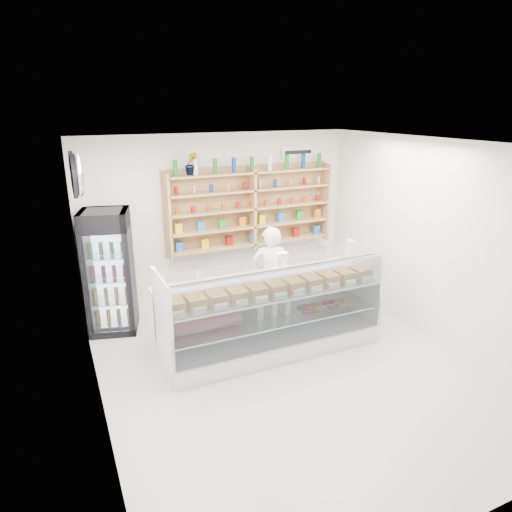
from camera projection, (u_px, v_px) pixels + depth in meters
name	position (u px, v px, depth m)	size (l,w,h in m)	color
room	(295.00, 268.00, 5.31)	(5.00, 5.00, 5.00)	#BCBCC2
display_counter	(271.00, 325.00, 6.20)	(3.00, 0.89, 1.30)	white
shop_worker	(270.00, 276.00, 6.81)	(0.56, 0.37, 1.54)	white
drinks_cooler	(110.00, 272.00, 6.57)	(0.80, 0.78, 1.82)	black
wall_shelving	(252.00, 208.00, 7.46)	(2.84, 0.28, 1.33)	tan
potted_plant	(191.00, 164.00, 6.82)	(0.19, 0.15, 0.34)	#1E6626
security_mirror	(78.00, 175.00, 5.16)	(0.15, 0.50, 0.50)	silver
wall_sign	(298.00, 152.00, 7.66)	(0.62, 0.03, 0.20)	white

